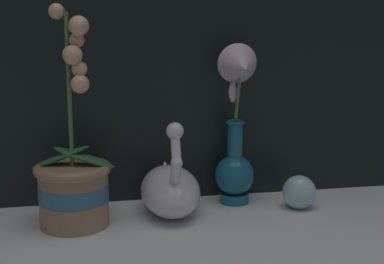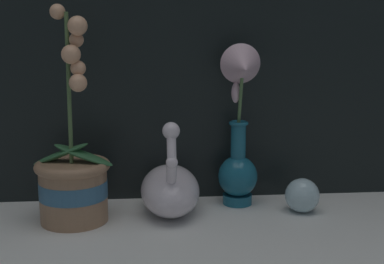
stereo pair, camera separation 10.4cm
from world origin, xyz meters
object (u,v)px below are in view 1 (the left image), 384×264
object	(u,v)px
glass_sphere	(299,192)
swan_figurine	(170,188)
blue_vase	(237,136)
orchid_potted_plant	(74,182)

from	to	relation	value
glass_sphere	swan_figurine	bearing A→B (deg)	176.37
blue_vase	swan_figurine	bearing A→B (deg)	-167.75
orchid_potted_plant	swan_figurine	size ratio (longest dim) A/B	2.01
swan_figurine	blue_vase	size ratio (longest dim) A/B	0.61
blue_vase	glass_sphere	distance (m)	0.18
glass_sphere	blue_vase	bearing A→B (deg)	158.34
blue_vase	glass_sphere	xyz separation A→B (m)	(0.13, -0.05, -0.12)
orchid_potted_plant	glass_sphere	bearing A→B (deg)	1.58
swan_figurine	glass_sphere	distance (m)	0.28
orchid_potted_plant	blue_vase	bearing A→B (deg)	10.42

